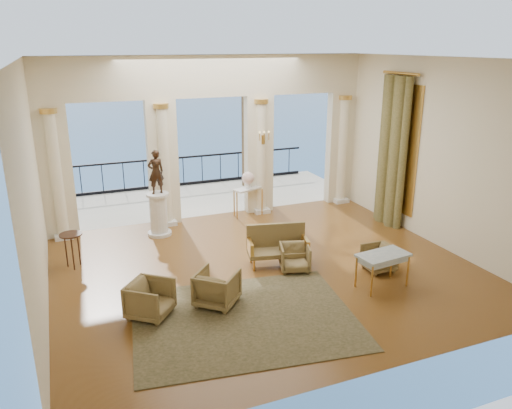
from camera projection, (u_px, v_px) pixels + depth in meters
name	position (u px, v px, depth m)	size (l,w,h in m)	color
floor	(266.00, 269.00, 11.09)	(9.00, 9.00, 0.00)	#512E0A
room_walls	(291.00, 152.00, 9.21)	(9.00, 9.00, 9.00)	white
arcade	(212.00, 127.00, 13.66)	(9.00, 0.56, 4.50)	#FFF0CA
terrace	(196.00, 199.00, 16.22)	(10.00, 3.60, 0.10)	#BAB39C
balustrade	(183.00, 174.00, 17.48)	(9.00, 0.06, 1.03)	black
palm_tree	(244.00, 65.00, 16.35)	(2.00, 2.00, 4.50)	#4C3823
sea	(88.00, 128.00, 65.85)	(160.00, 160.00, 0.00)	#295999
curtain	(392.00, 152.00, 13.31)	(0.33, 1.40, 4.09)	brown
window_frame	(398.00, 148.00, 13.35)	(0.04, 1.60, 3.40)	gold
wall_sconce	(263.00, 139.00, 13.99)	(0.30, 0.11, 0.33)	gold
rug	(245.00, 319.00, 9.07)	(3.97, 3.09, 0.02)	#33371D
armchair_a	(150.00, 298.00, 9.07)	(0.73, 0.68, 0.75)	#43331B
armchair_b	(295.00, 256.00, 10.95)	(0.63, 0.59, 0.65)	#43331B
armchair_c	(379.00, 257.00, 10.95)	(0.61, 0.57, 0.63)	#43331B
armchair_d	(217.00, 286.00, 9.49)	(0.74, 0.69, 0.76)	#43331B
settee	(277.00, 245.00, 11.27)	(1.44, 0.85, 0.90)	#43331B
game_table	(383.00, 257.00, 10.11)	(1.11, 0.69, 0.72)	#8EA1B0
pedestal	(159.00, 215.00, 12.91)	(0.62, 0.62, 1.13)	silver
statue	(156.00, 172.00, 12.55)	(0.41, 0.27, 1.13)	#302015
console_table	(248.00, 193.00, 14.34)	(0.94, 0.64, 0.83)	silver
urn	(248.00, 179.00, 14.21)	(0.35, 0.35, 0.47)	white
side_table	(71.00, 239.00, 10.98)	(0.49, 0.49, 0.80)	black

